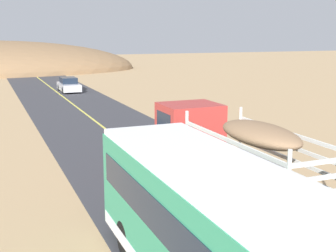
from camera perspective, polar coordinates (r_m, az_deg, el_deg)
name	(u,v)px	position (r m, az deg, el deg)	size (l,w,h in m)	color
livestock_truck	(213,140)	(18.02, 5.70, -1.72)	(2.53, 9.70, 3.02)	#B2332D
bus	(223,240)	(9.69, 7.00, -14.07)	(2.54, 10.00, 3.21)	#2D8C66
car_far	(69,85)	(47.90, -12.44, 5.08)	(1.80, 4.40, 1.46)	silver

